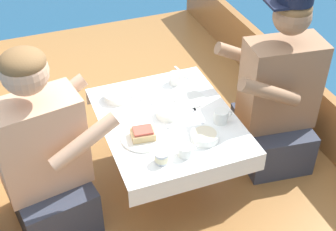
# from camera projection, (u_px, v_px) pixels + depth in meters

# --- Properties ---
(ground_plane) EXTENTS (60.00, 60.00, 0.00)m
(ground_plane) POSITION_uv_depth(u_px,v_px,m) (160.00, 199.00, 2.95)
(ground_plane) COLOR navy
(boat_deck) EXTENTS (2.04, 3.79, 0.30)m
(boat_deck) POSITION_uv_depth(u_px,v_px,m) (160.00, 182.00, 2.86)
(boat_deck) COLOR #9E6B38
(boat_deck) RESTS_ON ground_plane
(gunwale_starboard) EXTENTS (0.06, 3.79, 0.35)m
(gunwale_starboard) POSITION_uv_depth(u_px,v_px,m) (307.00, 104.00, 2.94)
(gunwale_starboard) COLOR #936033
(gunwale_starboard) RESTS_ON boat_deck
(cockpit_table) EXTENTS (0.67, 0.82, 0.44)m
(cockpit_table) POSITION_uv_depth(u_px,v_px,m) (168.00, 125.00, 2.42)
(cockpit_table) COLOR #B2B2B7
(cockpit_table) RESTS_ON boat_deck
(person_port) EXTENTS (0.57, 0.51, 0.99)m
(person_port) POSITION_uv_depth(u_px,v_px,m) (45.00, 160.00, 2.21)
(person_port) COLOR #333847
(person_port) RESTS_ON boat_deck
(person_starboard) EXTENTS (0.56, 0.49, 1.04)m
(person_starboard) POSITION_uv_depth(u_px,v_px,m) (277.00, 99.00, 2.58)
(person_starboard) COLOR #333847
(person_starboard) RESTS_ON boat_deck
(plate_sandwich) EXTENTS (0.22, 0.22, 0.01)m
(plate_sandwich) POSITION_uv_depth(u_px,v_px,m) (143.00, 138.00, 2.26)
(plate_sandwich) COLOR silver
(plate_sandwich) RESTS_ON cockpit_table
(plate_bread) EXTENTS (0.17, 0.17, 0.01)m
(plate_bread) POSITION_uv_depth(u_px,v_px,m) (190.00, 99.00, 2.51)
(plate_bread) COLOR silver
(plate_bread) RESTS_ON cockpit_table
(sandwich) EXTENTS (0.12, 0.10, 0.05)m
(sandwich) POSITION_uv_depth(u_px,v_px,m) (143.00, 133.00, 2.24)
(sandwich) COLOR tan
(sandwich) RESTS_ON plate_sandwich
(bowl_port_near) EXTENTS (0.14, 0.14, 0.04)m
(bowl_port_near) POSITION_uv_depth(u_px,v_px,m) (117.00, 95.00, 2.51)
(bowl_port_near) COLOR silver
(bowl_port_near) RESTS_ON cockpit_table
(bowl_starboard_near) EXTENTS (0.14, 0.14, 0.04)m
(bowl_starboard_near) POSITION_uv_depth(u_px,v_px,m) (205.00, 136.00, 2.24)
(bowl_starboard_near) COLOR silver
(bowl_starboard_near) RESTS_ON cockpit_table
(bowl_center_far) EXTENTS (0.13, 0.13, 0.04)m
(bowl_center_far) POSITION_uv_depth(u_px,v_px,m) (168.00, 112.00, 2.40)
(bowl_center_far) COLOR silver
(bowl_center_far) RESTS_ON cockpit_table
(coffee_cup_port) EXTENTS (0.10, 0.07, 0.05)m
(coffee_cup_port) POSITION_uv_depth(u_px,v_px,m) (186.00, 150.00, 2.15)
(coffee_cup_port) COLOR silver
(coffee_cup_port) RESTS_ON cockpit_table
(coffee_cup_starboard) EXTENTS (0.10, 0.07, 0.06)m
(coffee_cup_starboard) POSITION_uv_depth(u_px,v_px,m) (176.00, 78.00, 2.63)
(coffee_cup_starboard) COLOR silver
(coffee_cup_starboard) RESTS_ON cockpit_table
(coffee_cup_center) EXTENTS (0.10, 0.07, 0.07)m
(coffee_cup_center) POSITION_uv_depth(u_px,v_px,m) (221.00, 116.00, 2.35)
(coffee_cup_center) COLOR silver
(coffee_cup_center) RESTS_ON cockpit_table
(tin_can) EXTENTS (0.07, 0.07, 0.05)m
(tin_can) POSITION_uv_depth(u_px,v_px,m) (162.00, 157.00, 2.12)
(tin_can) COLOR silver
(tin_can) RESTS_ON cockpit_table
(utensil_spoon_center) EXTENTS (0.12, 0.14, 0.01)m
(utensil_spoon_center) POSITION_uv_depth(u_px,v_px,m) (138.00, 99.00, 2.52)
(utensil_spoon_center) COLOR silver
(utensil_spoon_center) RESTS_ON cockpit_table
(utensil_fork_port) EXTENTS (0.03, 0.17, 0.00)m
(utensil_fork_port) POSITION_uv_depth(u_px,v_px,m) (198.00, 115.00, 2.41)
(utensil_fork_port) COLOR silver
(utensil_fork_port) RESTS_ON cockpit_table
(utensil_spoon_starboard) EXTENTS (0.04, 0.17, 0.01)m
(utensil_spoon_starboard) POSITION_uv_depth(u_px,v_px,m) (172.00, 131.00, 2.30)
(utensil_spoon_starboard) COLOR silver
(utensil_spoon_starboard) RESTS_ON cockpit_table
(utensil_knife_starboard) EXTENTS (0.04, 0.17, 0.00)m
(utensil_knife_starboard) POSITION_uv_depth(u_px,v_px,m) (182.00, 73.00, 2.73)
(utensil_knife_starboard) COLOR silver
(utensil_knife_starboard) RESTS_ON cockpit_table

